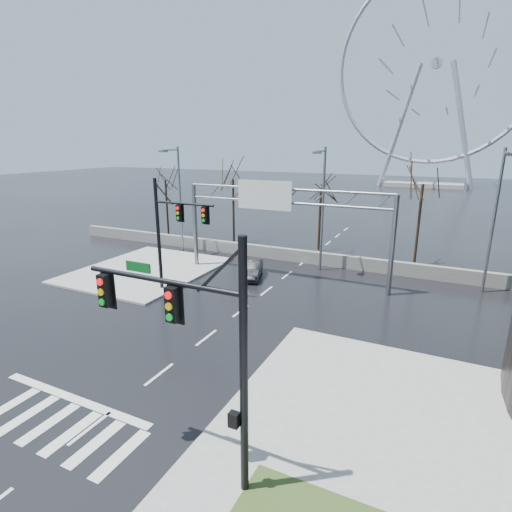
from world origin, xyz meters
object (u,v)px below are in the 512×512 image
Objects in this scene: signal_mast_near at (201,338)px; sign_gantry at (279,213)px; ferris_wheel at (436,72)px; signal_mast_far at (171,226)px; car at (252,269)px.

signal_mast_near is 19.79m from sign_gantry.
signal_mast_far is at bearing -97.20° from ferris_wheel.
signal_mast_near is 101.29m from ferris_wheel.
signal_mast_far reaches higher than sign_gantry.
signal_mast_far is 7.67m from car.
sign_gantry reaches higher than car.
sign_gantry is 4.11× the size of car.
sign_gantry is (5.49, 6.00, 0.35)m from signal_mast_far.
sign_gantry is at bearing 106.19° from signal_mast_near.
signal_mast_near is at bearing -89.92° from ferris_wheel.
signal_mast_near is 20.28m from car.
signal_mast_far is at bearing -141.72° from car.
signal_mast_far is 8.14m from sign_gantry.
signal_mast_near reaches higher than sign_gantry.
ferris_wheel is (5.38, 80.04, 20.95)m from sign_gantry.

